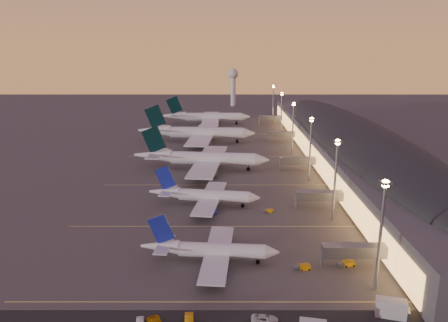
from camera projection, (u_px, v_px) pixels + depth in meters
ground at (218, 220)px, 136.73m from camera, size 700.00×700.00×0.00m
airliner_narrow_south at (210, 250)px, 109.59m from camera, size 35.15×31.48×12.55m
airliner_narrow_north at (204, 195)px, 148.16m from camera, size 38.28×34.49×13.67m
airliner_wide_near at (201, 158)px, 190.51m from camera, size 59.81×54.83×19.13m
airliner_wide_mid at (196, 133)px, 243.09m from camera, size 65.96×60.28×21.10m
airliner_wide_far at (206, 117)px, 297.45m from camera, size 60.62×54.95×19.47m
terminal_building at (352, 142)px, 204.40m from camera, size 56.35×255.00×17.46m
light_masts at (300, 127)px, 194.91m from camera, size 2.20×217.20×25.90m
radar_tower at (233, 81)px, 382.08m from camera, size 9.00×9.00×32.50m
lane_markings at (219, 181)px, 175.35m from camera, size 90.00×180.36×0.00m
baggage_tug_a at (303, 267)px, 106.67m from camera, size 4.12×2.07×1.18m
baggage_tug_b at (347, 264)px, 108.36m from camera, size 4.38×2.43×1.23m
baggage_tug_c at (269, 211)px, 142.86m from camera, size 3.26×1.55×0.95m
catering_truck_b at (393, 309)px, 87.91m from camera, size 6.98×4.20×3.68m
service_van_d at (189, 321)px, 85.62m from camera, size 2.12×5.07×1.63m
service_van_e at (265, 319)px, 86.25m from camera, size 5.62×3.06×1.50m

